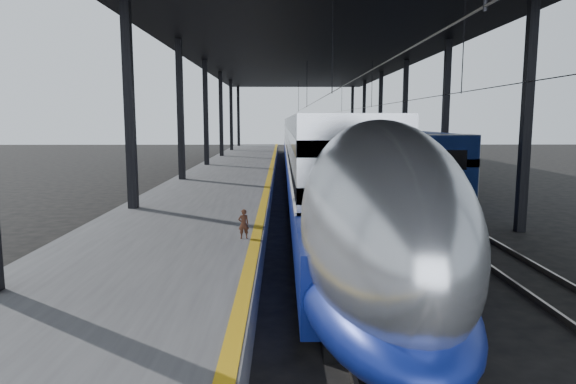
{
  "coord_description": "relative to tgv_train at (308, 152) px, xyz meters",
  "views": [
    {
      "loc": [
        0.07,
        -15.04,
        4.42
      ],
      "look_at": [
        0.27,
        2.28,
        2.0
      ],
      "focal_mm": 32.0,
      "sensor_mm": 36.0,
      "label": 1
    }
  ],
  "objects": [
    {
      "name": "child",
      "position": [
        -3.05,
        -22.96,
        -0.72
      ],
      "size": [
        0.36,
        0.29,
        0.87
      ],
      "primitive_type": "imported",
      "rotation": [
        0.0,
        0.0,
        3.41
      ],
      "color": "#492718",
      "rests_on": "platform"
    },
    {
      "name": "tgv_train",
      "position": [
        0.0,
        0.0,
        0.0
      ],
      "size": [
        3.21,
        65.2,
        4.61
      ],
      "color": "#AAADB2",
      "rests_on": "ground"
    },
    {
      "name": "rails",
      "position": [
        2.5,
        -2.59,
        -2.07
      ],
      "size": [
        6.52,
        80.0,
        0.16
      ],
      "color": "slate",
      "rests_on": "ground"
    },
    {
      "name": "ground",
      "position": [
        -2.0,
        -22.59,
        -2.15
      ],
      "size": [
        160.0,
        160.0,
        0.0
      ],
      "primitive_type": "plane",
      "color": "black",
      "rests_on": "ground"
    },
    {
      "name": "platform",
      "position": [
        -5.5,
        -2.59,
        -1.65
      ],
      "size": [
        6.0,
        80.0,
        1.0
      ],
      "primitive_type": "cube",
      "color": "#4C4C4F",
      "rests_on": "ground"
    },
    {
      "name": "second_train",
      "position": [
        5.0,
        11.07,
        -0.21
      ],
      "size": [
        2.78,
        56.05,
        3.83
      ],
      "color": "navy",
      "rests_on": "ground"
    },
    {
      "name": "canopy",
      "position": [
        -0.1,
        -2.59,
        6.96
      ],
      "size": [
        18.0,
        75.0,
        9.47
      ],
      "color": "black",
      "rests_on": "ground"
    },
    {
      "name": "yellow_strip",
      "position": [
        -2.7,
        -2.59,
        -1.15
      ],
      "size": [
        0.3,
        80.0,
        0.01
      ],
      "primitive_type": "cube",
      "color": "gold",
      "rests_on": "platform"
    }
  ]
}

